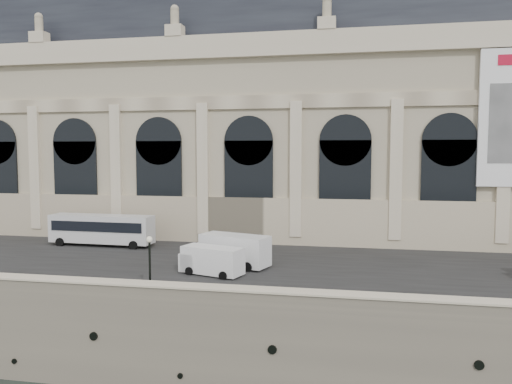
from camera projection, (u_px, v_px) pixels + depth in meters
quay at (299, 250)px, 65.52m from camera, size 160.00×70.00×6.00m
street at (275, 261)px, 44.72m from camera, size 160.00×24.00×0.06m
parapet at (243, 297)px, 31.56m from camera, size 160.00×1.40×1.21m
museum at (248, 120)px, 61.27m from camera, size 69.00×18.70×29.10m
bus_left at (101, 229)px, 51.89m from camera, size 11.17×2.87×3.27m
van_b at (209, 260)px, 39.75m from camera, size 5.45×3.32×2.28m
van_c at (231, 250)px, 42.69m from camera, size 6.58×4.09×2.75m
lamp_right at (150, 265)px, 34.24m from camera, size 0.41×0.41×4.03m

